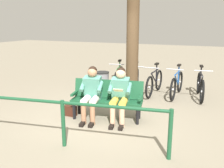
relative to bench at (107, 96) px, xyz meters
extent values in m
plane|color=gray|center=(0.16, 0.27, -0.51)|extent=(40.00, 40.00, 0.00)
cube|color=#194C2D|center=(-0.02, 0.08, -0.08)|extent=(1.66, 0.75, 0.05)
cube|color=#194C2D|center=(0.02, -0.11, 0.15)|extent=(1.60, 0.45, 0.42)
cube|color=#194C2D|center=(-0.76, -0.07, 0.05)|extent=(0.14, 0.40, 0.05)
cube|color=#194C2D|center=(0.73, 0.23, 0.05)|extent=(0.14, 0.40, 0.05)
cylinder|color=black|center=(-0.76, 0.10, -0.31)|extent=(0.07, 0.07, 0.40)
cylinder|color=black|center=(0.66, 0.39, -0.31)|extent=(0.07, 0.07, 0.40)
cylinder|color=black|center=(-0.69, -0.23, -0.31)|extent=(0.07, 0.07, 0.40)
cylinder|color=black|center=(0.72, 0.06, -0.31)|extent=(0.07, 0.07, 0.40)
cube|color=#4C8C7A|center=(-0.32, 0.00, 0.20)|extent=(0.43, 0.38, 0.55)
sphere|color=#D8A884|center=(-0.33, 0.02, 0.56)|extent=(0.21, 0.21, 0.21)
sphere|color=black|center=(-0.32, -0.01, 0.59)|extent=(0.20, 0.20, 0.20)
cylinder|color=gold|center=(-0.46, 0.17, -0.02)|extent=(0.23, 0.42, 0.15)
cylinder|color=#D8A884|center=(-0.50, 0.37, -0.28)|extent=(0.11, 0.11, 0.45)
cube|color=black|center=(-0.52, 0.47, -0.47)|extent=(0.13, 0.23, 0.07)
cylinder|color=#4C8C7A|center=(-0.54, 0.07, 0.27)|extent=(0.15, 0.32, 0.23)
cylinder|color=gold|center=(-0.26, 0.21, -0.02)|extent=(0.23, 0.42, 0.15)
cylinder|color=#D8A884|center=(-0.30, 0.41, -0.28)|extent=(0.11, 0.11, 0.45)
cube|color=black|center=(-0.32, 0.51, -0.47)|extent=(0.13, 0.23, 0.07)
cylinder|color=#4C8C7A|center=(-0.15, 0.15, 0.27)|extent=(0.15, 0.32, 0.23)
cube|color=silver|center=(-0.38, 0.29, 0.26)|extent=(0.22, 0.16, 0.09)
cube|color=#4C8C7A|center=(0.31, 0.12, 0.20)|extent=(0.43, 0.38, 0.55)
sphere|color=#A87554|center=(0.30, 0.14, 0.56)|extent=(0.21, 0.21, 0.21)
sphere|color=black|center=(0.31, 0.11, 0.59)|extent=(0.20, 0.20, 0.20)
cylinder|color=white|center=(0.17, 0.30, -0.02)|extent=(0.23, 0.42, 0.15)
cylinder|color=#A87554|center=(0.13, 0.50, -0.28)|extent=(0.11, 0.11, 0.45)
cube|color=black|center=(0.11, 0.59, -0.47)|extent=(0.13, 0.23, 0.07)
cylinder|color=#4C8C7A|center=(0.09, 0.20, 0.27)|extent=(0.15, 0.32, 0.23)
cylinder|color=white|center=(0.36, 0.34, -0.02)|extent=(0.23, 0.42, 0.15)
cylinder|color=#A87554|center=(0.32, 0.54, -0.28)|extent=(0.11, 0.11, 0.45)
cube|color=black|center=(0.30, 0.63, -0.47)|extent=(0.13, 0.23, 0.07)
cylinder|color=#4C8C7A|center=(0.48, 0.28, 0.27)|extent=(0.15, 0.32, 0.23)
cube|color=#3F1E14|center=(0.85, 0.26, -0.39)|extent=(0.30, 0.15, 0.24)
cylinder|color=#4C3823|center=(-0.09, -1.43, 1.32)|extent=(0.33, 0.33, 3.65)
cylinder|color=slate|center=(0.77, -1.31, -0.13)|extent=(0.38, 0.38, 0.75)
cylinder|color=black|center=(0.77, -1.31, 0.26)|extent=(0.40, 0.40, 0.03)
torus|color=black|center=(-1.91, -1.96, -0.18)|extent=(0.17, 0.66, 0.66)
cylinder|color=silver|center=(-1.91, -1.96, -0.18)|extent=(0.06, 0.07, 0.06)
torus|color=black|center=(-1.75, -2.97, -0.18)|extent=(0.17, 0.66, 0.66)
cylinder|color=silver|center=(-1.75, -2.97, -0.18)|extent=(0.06, 0.07, 0.06)
cylinder|color=black|center=(-1.83, -2.46, 0.20)|extent=(0.14, 0.63, 0.04)
cylinder|color=black|center=(-1.84, -2.38, 0.00)|extent=(0.14, 0.59, 0.43)
cylinder|color=black|center=(-1.80, -2.65, 0.12)|extent=(0.04, 0.04, 0.55)
cube|color=black|center=(-1.80, -2.65, 0.40)|extent=(0.12, 0.23, 0.05)
cylinder|color=#B2B2B7|center=(-1.90, -2.06, 0.37)|extent=(0.48, 0.11, 0.03)
torus|color=black|center=(-1.15, -1.86, -0.18)|extent=(0.08, 0.66, 0.66)
cylinder|color=silver|center=(-1.15, -1.86, -0.18)|extent=(0.05, 0.06, 0.06)
torus|color=black|center=(-1.19, -2.88, -0.18)|extent=(0.08, 0.66, 0.66)
cylinder|color=silver|center=(-1.19, -2.88, -0.18)|extent=(0.05, 0.06, 0.06)
cylinder|color=#1E519E|center=(-1.17, -2.37, 0.20)|extent=(0.06, 0.63, 0.04)
cylinder|color=#1E519E|center=(-1.17, -2.29, 0.00)|extent=(0.06, 0.60, 0.43)
cylinder|color=#1E519E|center=(-1.18, -2.55, 0.12)|extent=(0.04, 0.04, 0.55)
cube|color=black|center=(-1.18, -2.55, 0.40)|extent=(0.10, 0.22, 0.05)
cylinder|color=#B2B2B7|center=(-1.16, -1.96, 0.37)|extent=(0.48, 0.05, 0.03)
torus|color=black|center=(-0.49, -1.83, -0.18)|extent=(0.08, 0.66, 0.66)
cylinder|color=silver|center=(-0.49, -1.83, -0.18)|extent=(0.05, 0.06, 0.06)
torus|color=black|center=(-0.53, -2.85, -0.18)|extent=(0.08, 0.66, 0.66)
cylinder|color=silver|center=(-0.53, -2.85, -0.18)|extent=(0.05, 0.06, 0.06)
cylinder|color=black|center=(-0.51, -2.34, 0.20)|extent=(0.06, 0.63, 0.04)
cylinder|color=black|center=(-0.50, -2.26, 0.00)|extent=(0.06, 0.60, 0.43)
cylinder|color=black|center=(-0.51, -2.52, 0.12)|extent=(0.04, 0.04, 0.55)
cube|color=black|center=(-0.51, -2.52, 0.40)|extent=(0.10, 0.22, 0.05)
cylinder|color=#B2B2B7|center=(-0.49, -1.93, 0.37)|extent=(0.48, 0.05, 0.03)
torus|color=black|center=(-0.03, -1.86, -0.18)|extent=(0.21, 0.66, 0.66)
cylinder|color=silver|center=(-0.03, -1.86, -0.18)|extent=(0.06, 0.07, 0.06)
torus|color=black|center=(0.21, -2.85, -0.18)|extent=(0.21, 0.66, 0.66)
cylinder|color=silver|center=(0.21, -2.85, -0.18)|extent=(0.06, 0.07, 0.06)
cylinder|color=#337238|center=(0.09, -2.35, 0.20)|extent=(0.19, 0.62, 0.04)
cylinder|color=#337238|center=(0.07, -2.28, 0.00)|extent=(0.18, 0.59, 0.43)
cylinder|color=#337238|center=(0.13, -2.53, 0.12)|extent=(0.04, 0.04, 0.55)
cube|color=black|center=(0.13, -2.53, 0.40)|extent=(0.14, 0.24, 0.05)
cylinder|color=#B2B2B7|center=(-0.01, -1.96, 0.37)|extent=(0.47, 0.14, 0.03)
torus|color=black|center=(0.63, -2.01, -0.18)|extent=(0.20, 0.66, 0.66)
cylinder|color=silver|center=(0.63, -2.01, -0.18)|extent=(0.06, 0.07, 0.06)
torus|color=black|center=(0.85, -3.00, -0.18)|extent=(0.20, 0.66, 0.66)
cylinder|color=silver|center=(0.85, -3.00, -0.18)|extent=(0.06, 0.07, 0.06)
cylinder|color=#337238|center=(0.74, -2.50, 0.20)|extent=(0.18, 0.63, 0.04)
cylinder|color=#337238|center=(0.72, -2.43, 0.00)|extent=(0.17, 0.59, 0.43)
cylinder|color=#337238|center=(0.78, -2.68, 0.12)|extent=(0.04, 0.04, 0.55)
cube|color=black|center=(0.78, -2.68, 0.40)|extent=(0.14, 0.23, 0.05)
cylinder|color=#B2B2B7|center=(0.65, -2.10, 0.37)|extent=(0.48, 0.14, 0.03)
cylinder|color=#194C2D|center=(-1.65, 1.24, -0.08)|extent=(0.07, 0.07, 0.85)
cylinder|color=#194C2D|center=(0.14, 1.55, -0.08)|extent=(0.07, 0.07, 0.85)
cylinder|color=#194C2D|center=(0.14, 1.55, 0.30)|extent=(3.60, 0.67, 0.06)
camera|label=1|loc=(-2.24, 4.88, 1.63)|focal=39.50mm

